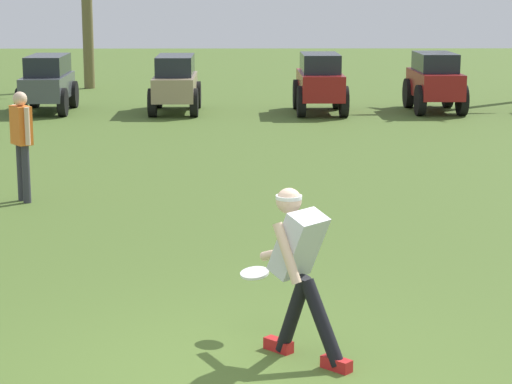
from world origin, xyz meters
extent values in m
plane|color=#486227|center=(0.00, 0.00, 0.00)|extent=(80.00, 80.00, 0.00)
cylinder|color=black|center=(0.46, 0.57, 0.36)|extent=(0.34, 0.33, 0.72)
cube|color=red|center=(0.34, 0.68, 0.05)|extent=(0.26, 0.25, 0.10)
cylinder|color=black|center=(0.68, 0.36, 0.36)|extent=(0.40, 0.39, 0.69)
cube|color=red|center=(0.79, 0.26, 0.05)|extent=(0.26, 0.25, 0.10)
cube|color=silver|center=(0.50, 0.54, 0.97)|extent=(0.52, 0.52, 0.57)
sphere|color=beige|center=(0.42, 0.61, 1.31)|extent=(0.30, 0.30, 0.21)
cylinder|color=white|center=(0.42, 0.61, 1.34)|extent=(0.30, 0.30, 0.03)
cylinder|color=beige|center=(0.42, 0.86, 0.82)|extent=(0.47, 0.45, 0.27)
cylinder|color=beige|center=(0.40, 0.36, 0.94)|extent=(0.26, 0.25, 0.49)
cylinder|color=white|center=(0.15, 1.14, 0.54)|extent=(0.36, 0.36, 0.06)
cylinder|color=#33333D|center=(-3.02, 6.48, 0.41)|extent=(0.15, 0.15, 0.82)
cylinder|color=#33333D|center=(-3.12, 6.63, 0.41)|extent=(0.15, 0.15, 0.82)
cube|color=orange|center=(-3.07, 6.55, 1.09)|extent=(0.36, 0.39, 0.54)
cylinder|color=beige|center=(-2.95, 6.38, 1.10)|extent=(0.10, 0.10, 0.52)
cylinder|color=beige|center=(-3.19, 6.72, 1.10)|extent=(0.10, 0.10, 0.52)
sphere|color=beige|center=(-3.07, 6.55, 1.46)|extent=(0.28, 0.28, 0.20)
cube|color=#474C51|center=(-4.68, 16.56, 0.60)|extent=(1.01, 2.42, 0.55)
cube|color=#1E232B|center=(-4.69, 16.71, 1.11)|extent=(0.89, 1.82, 0.46)
cylinder|color=black|center=(-5.18, 17.39, 0.33)|extent=(0.19, 0.66, 0.66)
cylinder|color=black|center=(-4.22, 17.41, 0.33)|extent=(0.19, 0.66, 0.66)
cylinder|color=black|center=(-5.14, 15.72, 0.33)|extent=(0.19, 0.66, 0.66)
cylinder|color=black|center=(-4.18, 15.74, 0.33)|extent=(0.19, 0.66, 0.66)
cube|color=#998466|center=(-1.63, 16.47, 0.60)|extent=(0.98, 2.41, 0.55)
cube|color=#1E232B|center=(-1.63, 16.62, 1.11)|extent=(0.86, 1.81, 0.46)
cylinder|color=black|center=(-2.12, 17.30, 0.33)|extent=(0.19, 0.66, 0.66)
cylinder|color=black|center=(-1.16, 17.31, 0.33)|extent=(0.19, 0.66, 0.66)
cylinder|color=black|center=(-2.10, 15.63, 0.33)|extent=(0.19, 0.66, 0.66)
cylinder|color=black|center=(-1.14, 15.64, 0.33)|extent=(0.19, 0.66, 0.66)
cube|color=maroon|center=(1.80, 16.33, 0.66)|extent=(1.01, 2.36, 0.60)
cube|color=#1E232B|center=(1.80, 16.38, 1.18)|extent=(0.88, 1.56, 0.44)
cylinder|color=black|center=(1.30, 17.10, 0.36)|extent=(0.19, 0.72, 0.72)
cylinder|color=black|center=(2.28, 17.11, 0.36)|extent=(0.19, 0.72, 0.72)
cylinder|color=black|center=(1.32, 15.54, 0.36)|extent=(0.19, 0.72, 0.72)
cylinder|color=black|center=(2.30, 15.55, 0.36)|extent=(0.19, 0.72, 0.72)
cube|color=maroon|center=(4.58, 16.58, 0.66)|extent=(1.03, 2.37, 0.60)
cube|color=#1E232B|center=(4.58, 16.63, 1.18)|extent=(0.89, 1.57, 0.44)
cylinder|color=black|center=(4.07, 17.35, 0.36)|extent=(0.19, 0.72, 0.72)
cylinder|color=black|center=(5.05, 17.37, 0.36)|extent=(0.19, 0.72, 0.72)
cylinder|color=black|center=(4.10, 15.79, 0.36)|extent=(0.19, 0.72, 0.72)
cylinder|color=black|center=(5.08, 15.81, 0.36)|extent=(0.19, 0.72, 0.72)
camera|label=1|loc=(0.08, -7.26, 3.04)|focal=70.00mm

